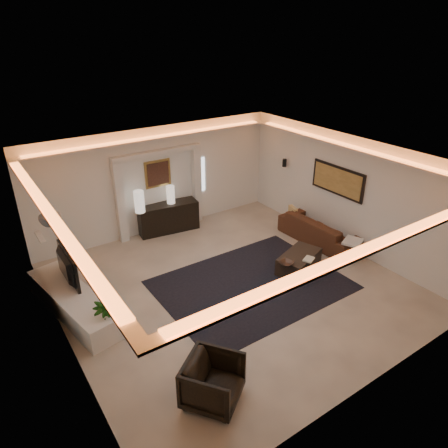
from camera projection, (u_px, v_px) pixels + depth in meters
floor at (232, 286)px, 9.14m from camera, size 7.00×7.00×0.00m
ceiling at (233, 161)px, 7.86m from camera, size 7.00×7.00×0.00m
wall_back at (158, 180)px, 11.10m from camera, size 7.00×0.00×7.00m
wall_front at (372, 318)px, 5.90m from camera, size 7.00×0.00×7.00m
wall_left at (58, 282)px, 6.73m from camera, size 0.00×7.00×7.00m
wall_right at (346, 193)px, 10.26m from camera, size 0.00×7.00×7.00m
cove_soffit at (233, 175)px, 7.98m from camera, size 7.00×7.00×0.04m
daylight_slit at (201, 175)px, 11.81m from camera, size 0.25×0.03×1.00m
area_rug at (251, 285)px, 9.19m from camera, size 4.00×3.00×0.01m
pilaster_left at (120, 203)px, 10.60m from camera, size 0.22×0.20×2.20m
pilaster_right at (197, 185)px, 11.76m from camera, size 0.22×0.20×2.20m
alcove_header at (157, 152)px, 10.67m from camera, size 2.52×0.20×0.12m
painting_frame at (158, 174)px, 10.99m from camera, size 0.74×0.04×0.74m
painting_canvas at (158, 174)px, 10.97m from camera, size 0.62×0.02×0.62m
art_panel_frame at (338, 180)px, 10.36m from camera, size 0.04×1.64×0.74m
art_panel_gold at (337, 181)px, 10.35m from camera, size 0.02×1.50×0.62m
wall_sconce at (284, 163)px, 11.74m from camera, size 0.12×0.12×0.22m
wall_niche at (40, 237)px, 7.72m from camera, size 0.10×0.55×0.04m
console at (168, 218)px, 11.43m from camera, size 1.72×0.74×0.83m
lamp_left at (139, 202)px, 10.65m from camera, size 0.30×0.30×0.59m
lamp_right at (171, 194)px, 11.19m from camera, size 0.29×0.29×0.50m
media_ledge at (74, 303)px, 8.22m from camera, size 1.18×2.84×0.52m
tv at (63, 269)px, 8.30m from camera, size 1.20×0.16×0.69m
figurine at (69, 258)px, 8.98m from camera, size 0.18×0.18×0.42m
ginger_jar at (49, 215)px, 8.04m from camera, size 0.50×0.50×0.43m
plant at (106, 319)px, 7.50m from camera, size 0.48×0.48×0.79m
sofa at (320, 230)px, 10.88m from camera, size 2.32×0.97×0.67m
throw_blanket at (353, 242)px, 9.86m from camera, size 0.61×0.56×0.05m
throw_pillow at (293, 213)px, 11.37m from camera, size 0.19×0.37×0.35m
coffee_table at (299, 262)px, 9.68m from camera, size 1.30×0.98×0.43m
bowl at (286, 264)px, 9.15m from camera, size 0.36×0.36×0.08m
magazine at (309, 260)px, 9.34m from camera, size 0.34×0.30×0.03m
armchair at (213, 382)px, 6.22m from camera, size 1.15×1.16×0.76m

